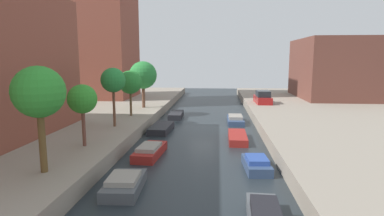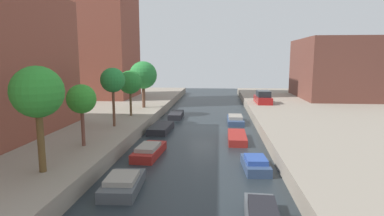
{
  "view_description": "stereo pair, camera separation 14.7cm",
  "coord_description": "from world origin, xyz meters",
  "views": [
    {
      "loc": [
        1.34,
        -29.5,
        6.47
      ],
      "look_at": [
        -1.41,
        4.42,
        1.26
      ],
      "focal_mm": 29.86,
      "sensor_mm": 36.0,
      "label": 1
    },
    {
      "loc": [
        1.48,
        -29.48,
        6.47
      ],
      "look_at": [
        -1.41,
        4.42,
        1.26
      ],
      "focal_mm": 29.86,
      "sensor_mm": 36.0,
      "label": 2
    }
  ],
  "objects": [
    {
      "name": "moored_boat_left_2",
      "position": [
        -3.16,
        -9.01,
        0.36
      ],
      "size": [
        1.74,
        4.04,
        0.83
      ],
      "color": "maroon",
      "rests_on": "ground_plane"
    },
    {
      "name": "quay_right",
      "position": [
        15.0,
        0.0,
        0.5
      ],
      "size": [
        20.0,
        64.0,
        1.0
      ],
      "primitive_type": "cube",
      "color": "gray",
      "rests_on": "ground_plane"
    },
    {
      "name": "street_tree_3",
      "position": [
        -7.1,
        0.72,
        4.26
      ],
      "size": [
        2.27,
        2.27,
        4.42
      ],
      "color": "brown",
      "rests_on": "quay_left"
    },
    {
      "name": "moored_boat_right_3",
      "position": [
        3.19,
        2.99,
        0.33
      ],
      "size": [
        1.62,
        4.23,
        0.8
      ],
      "color": "#33476B",
      "rests_on": "ground_plane"
    },
    {
      "name": "apartment_tower_far",
      "position": [
        -16.0,
        15.83,
        13.05
      ],
      "size": [
        10.0,
        9.55,
        24.1
      ],
      "primitive_type": "cube",
      "color": "brown",
      "rests_on": "quay_left"
    },
    {
      "name": "quay_left",
      "position": [
        -15.0,
        0.0,
        0.5
      ],
      "size": [
        20.0,
        64.0,
        1.0
      ],
      "primitive_type": "cube",
      "color": "gray",
      "rests_on": "ground_plane"
    },
    {
      "name": "street_tree_2",
      "position": [
        -7.1,
        -4.31,
        4.77
      ],
      "size": [
        1.99,
        1.99,
        4.8
      ],
      "color": "brown",
      "rests_on": "quay_left"
    },
    {
      "name": "moored_boat_left_3",
      "position": [
        -3.71,
        -1.62,
        0.3
      ],
      "size": [
        1.84,
        4.22,
        0.6
      ],
      "color": "#232328",
      "rests_on": "ground_plane"
    },
    {
      "name": "street_tree_4",
      "position": [
        -7.1,
        6.11,
        4.68
      ],
      "size": [
        3.11,
        3.11,
        5.26
      ],
      "color": "brown",
      "rests_on": "quay_left"
    },
    {
      "name": "parked_car",
      "position": [
        7.0,
        10.97,
        1.66
      ],
      "size": [
        1.86,
        4.51,
        1.6
      ],
      "color": "maroon",
      "rests_on": "quay_right"
    },
    {
      "name": "moored_boat_left_1",
      "position": [
        -3.23,
        -14.75,
        0.35
      ],
      "size": [
        1.82,
        3.39,
        0.82
      ],
      "color": "#4C5156",
      "rests_on": "ground_plane"
    },
    {
      "name": "moored_boat_right_1",
      "position": [
        3.68,
        -11.13,
        0.35
      ],
      "size": [
        1.56,
        3.14,
        0.82
      ],
      "color": "#33476B",
      "rests_on": "ground_plane"
    },
    {
      "name": "low_block_right",
      "position": [
        18.0,
        17.87,
        5.18
      ],
      "size": [
        10.0,
        13.38,
        8.36
      ],
      "primitive_type": "cube",
      "color": "brown",
      "rests_on": "quay_right"
    },
    {
      "name": "street_tree_1",
      "position": [
        -7.1,
        -10.33,
        3.98
      ],
      "size": [
        1.84,
        1.84,
        3.93
      ],
      "color": "brown",
      "rests_on": "quay_left"
    },
    {
      "name": "street_tree_0",
      "position": [
        -7.1,
        -15.12,
        4.89
      ],
      "size": [
        2.47,
        2.47,
        5.18
      ],
      "color": "brown",
      "rests_on": "quay_left"
    },
    {
      "name": "moored_boat_left_4",
      "position": [
        -3.25,
        5.25,
        0.31
      ],
      "size": [
        1.45,
        3.85,
        0.62
      ],
      "color": "#232328",
      "rests_on": "ground_plane"
    },
    {
      "name": "moored_boat_right_2",
      "position": [
        2.97,
        -4.43,
        0.28
      ],
      "size": [
        1.45,
        4.17,
        0.56
      ],
      "color": "maroon",
      "rests_on": "ground_plane"
    },
    {
      "name": "ground_plane",
      "position": [
        0.0,
        0.0,
        0.0
      ],
      "size": [
        84.0,
        84.0,
        0.0
      ],
      "primitive_type": "plane",
      "color": "#232B30"
    }
  ]
}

